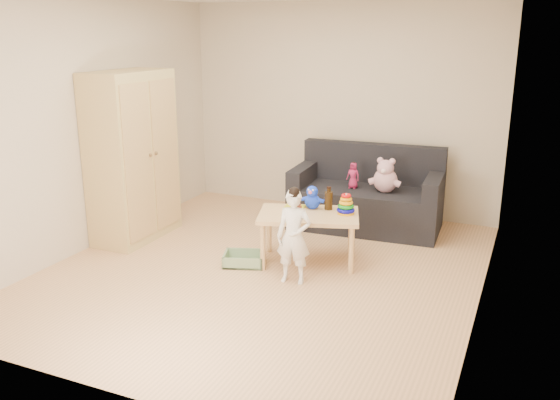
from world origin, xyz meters
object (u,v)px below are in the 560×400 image
at_px(wardrobe, 132,157).
at_px(toddler, 294,238).
at_px(sofa, 366,208).
at_px(play_table, 308,238).

xyz_separation_m(wardrobe, toddler, (2.10, -0.44, -0.49)).
xyz_separation_m(sofa, toddler, (-0.18, -1.79, 0.19)).
distance_m(play_table, toddler, 0.54).
bearing_deg(sofa, play_table, -103.17).
relative_size(wardrobe, play_table, 1.89).
bearing_deg(wardrobe, play_table, 1.79).
relative_size(wardrobe, sofa, 1.08).
xyz_separation_m(play_table, toddler, (0.05, -0.51, 0.17)).
bearing_deg(sofa, toddler, -98.78).
distance_m(sofa, play_table, 1.30).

